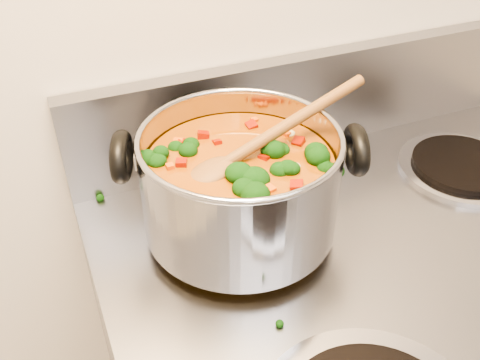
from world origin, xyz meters
The scene contains 3 objects.
stockpot centered at (-0.16, 1.32, 1.00)m, with size 0.32×0.25×0.15m.
wooden_spoon centered at (-0.14, 1.32, 1.05)m, with size 0.28×0.08×0.08m.
cooktop_crumbs centered at (-0.08, 1.25, 0.92)m, with size 0.21×0.17×0.01m.
Camera 1 is at (-0.37, 0.82, 1.41)m, focal length 40.00 mm.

